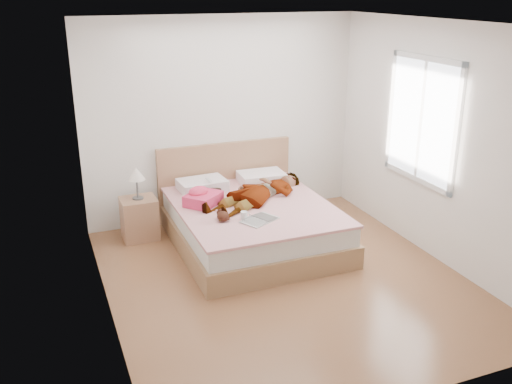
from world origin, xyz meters
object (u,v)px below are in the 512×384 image
Objects in this scene: woman at (259,189)px; bed at (250,220)px; phone at (209,180)px; towel at (202,197)px; plush_toy at (223,216)px; nightstand at (139,215)px; magazine at (260,220)px; coffee_mug at (244,215)px.

bed is (-0.15, -0.10, -0.34)m from woman.
phone is (-0.50, 0.40, 0.05)m from woman.
bed is 4.00× the size of towel.
bed reaches higher than towel.
phone is 0.42× the size of plush_toy.
plush_toy is at bearing -53.94° from nightstand.
magazine is at bearing -100.64° from bed.
magazine is (0.25, -1.06, -0.15)m from phone.
nightstand is at bearing 132.76° from coffee_mug.
magazine is at bearing -57.95° from towel.
towel is (-0.69, 0.04, -0.02)m from woman.
plush_toy is (0.06, -0.56, -0.03)m from towel.
nightstand reaches higher than plush_toy.
woman is 0.69m from coffee_mug.
phone is 0.97m from coffee_mug.
phone reaches higher than plush_toy.
nightstand is (-1.21, 0.59, 0.02)m from bed.
nightstand is at bearing 144.50° from phone.
towel is at bearing -148.06° from phone.
magazine is (-0.10, -0.56, 0.24)m from bed.
phone reaches higher than coffee_mug.
phone is 0.73m from bed.
magazine is at bearing -36.57° from coffee_mug.
nightstand reaches higher than towel.
woman is 0.76× the size of bed.
woman is 18.54× the size of phone.
coffee_mug is (-0.24, -0.45, 0.28)m from bed.
magazine is 0.52× the size of nightstand.
towel reaches higher than magazine.
nightstand is at bearing 133.92° from magazine.
phone is 0.09× the size of nightstand.
plush_toy is (-0.13, -0.91, -0.10)m from phone.
woman is 0.39m from bed.
plush_toy is at bearing -127.66° from phone.
nightstand is at bearing 153.92° from bed.
bed is 1.35m from nightstand.
coffee_mug is (-0.39, -0.56, -0.06)m from woman.
coffee_mug is 1.45m from nightstand.
woman is 3.03× the size of towel.
bed is 0.62m from magazine.
plush_toy is at bearing -80.29° from woman.
towel is at bearing -122.97° from woman.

